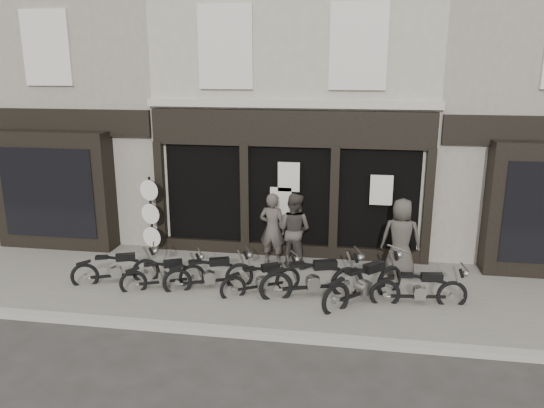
% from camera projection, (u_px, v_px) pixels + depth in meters
% --- Properties ---
extents(ground_plane, '(90.00, 90.00, 0.00)m').
position_uv_depth(ground_plane, '(271.00, 308.00, 11.23)').
color(ground_plane, '#2D2B28').
rests_on(ground_plane, ground).
extents(pavement, '(30.00, 4.20, 0.12)m').
position_uv_depth(pavement, '(277.00, 288.00, 12.07)').
color(pavement, '#69635C').
rests_on(pavement, ground_plane).
extents(kerb, '(30.00, 0.25, 0.13)m').
position_uv_depth(kerb, '(260.00, 334.00, 10.02)').
color(kerb, gray).
rests_on(kerb, ground_plane).
extents(central_building, '(7.30, 6.22, 8.34)m').
position_uv_depth(central_building, '(303.00, 95.00, 15.85)').
color(central_building, '#B1AC98').
rests_on(central_building, ground).
extents(neighbour_left, '(5.60, 6.73, 8.34)m').
position_uv_depth(neighbour_left, '(104.00, 95.00, 16.80)').
color(neighbour_left, gray).
rests_on(neighbour_left, ground).
extents(neighbour_right, '(5.60, 6.73, 8.34)m').
position_uv_depth(neighbour_right, '(529.00, 99.00, 14.81)').
color(neighbour_right, gray).
rests_on(neighbour_right, ground).
extents(motorcycle_0, '(1.89, 1.00, 0.96)m').
position_uv_depth(motorcycle_0, '(117.00, 271.00, 12.21)').
color(motorcycle_0, black).
rests_on(motorcycle_0, ground).
extents(motorcycle_1, '(1.78, 1.04, 0.92)m').
position_uv_depth(motorcycle_1, '(164.00, 277.00, 11.90)').
color(motorcycle_1, black).
rests_on(motorcycle_1, ground).
extents(motorcycle_2, '(1.92, 1.05, 0.98)m').
position_uv_depth(motorcycle_2, '(210.00, 276.00, 11.88)').
color(motorcycle_2, black).
rests_on(motorcycle_2, ground).
extents(motorcycle_3, '(1.69, 1.19, 0.91)m').
position_uv_depth(motorcycle_3, '(262.00, 282.00, 11.68)').
color(motorcycle_3, black).
rests_on(motorcycle_3, ground).
extents(motorcycle_4, '(2.23, 1.06, 1.11)m').
position_uv_depth(motorcycle_4, '(313.00, 282.00, 11.46)').
color(motorcycle_4, black).
rests_on(motorcycle_4, ground).
extents(motorcycle_5, '(1.82, 1.82, 1.11)m').
position_uv_depth(motorcycle_5, '(365.00, 287.00, 11.22)').
color(motorcycle_5, black).
rests_on(motorcycle_5, ground).
extents(motorcycle_6, '(2.03, 0.56, 0.97)m').
position_uv_depth(motorcycle_6, '(420.00, 292.00, 11.09)').
color(motorcycle_6, black).
rests_on(motorcycle_6, ground).
extents(man_left, '(0.73, 0.54, 1.84)m').
position_uv_depth(man_left, '(272.00, 229.00, 13.13)').
color(man_left, '#423C36').
rests_on(man_left, pavement).
extents(man_centre, '(1.09, 0.97, 1.86)m').
position_uv_depth(man_centre, '(294.00, 230.00, 13.03)').
color(man_centre, '#3F3933').
rests_on(man_centre, pavement).
extents(man_right, '(0.95, 0.65, 1.88)m').
position_uv_depth(man_right, '(401.00, 238.00, 12.42)').
color(man_right, '#3E3934').
rests_on(man_right, pavement).
extents(advert_sign_post, '(0.54, 0.35, 2.22)m').
position_uv_depth(advert_sign_post, '(151.00, 220.00, 13.74)').
color(advert_sign_post, black).
rests_on(advert_sign_post, ground).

